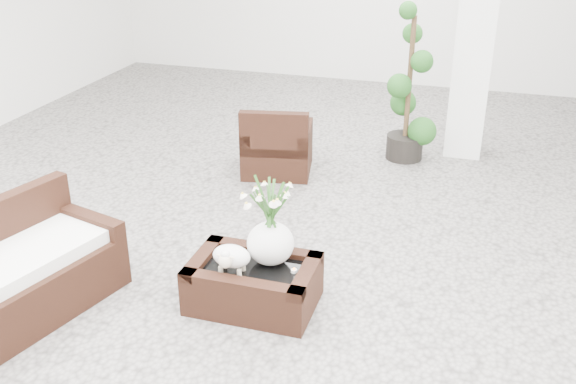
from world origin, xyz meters
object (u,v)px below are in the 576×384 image
(topiary, at_px, (409,85))
(loveseat, at_px, (14,267))
(coffee_table, at_px, (253,285))
(armchair, at_px, (277,138))

(topiary, bearing_deg, loveseat, -119.78)
(coffee_table, distance_m, armchair, 2.50)
(coffee_table, xyz_separation_m, topiary, (0.64, 3.19, 0.69))
(coffee_table, bearing_deg, topiary, 78.67)
(armchair, relative_size, loveseat, 0.51)
(loveseat, xyz_separation_m, topiary, (2.17, 3.80, 0.46))
(loveseat, height_order, topiary, topiary)
(loveseat, distance_m, topiary, 4.40)
(coffee_table, xyz_separation_m, armchair, (-0.60, 2.42, 0.22))
(armchair, height_order, loveseat, loveseat)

